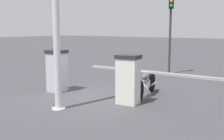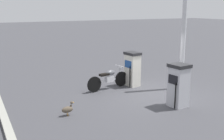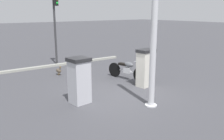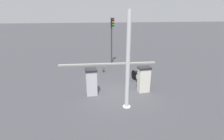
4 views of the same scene
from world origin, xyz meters
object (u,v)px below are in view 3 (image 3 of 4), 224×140
at_px(roadside_traffic_light, 55,17).
at_px(canopy_support_pole, 154,36).
at_px(fuel_pump_near, 145,68).
at_px(wandering_duck, 59,70).
at_px(motorcycle_near_pump, 127,70).
at_px(fuel_pump_far, 79,80).

bearing_deg(roadside_traffic_light, canopy_support_pole, 178.18).
height_order(fuel_pump_near, canopy_support_pole, canopy_support_pole).
bearing_deg(roadside_traffic_light, wandering_duck, 156.44).
bearing_deg(roadside_traffic_light, motorcycle_near_pump, -166.53).
height_order(roadside_traffic_light, canopy_support_pole, canopy_support_pole).
bearing_deg(motorcycle_near_pump, roadside_traffic_light, 13.47).
height_order(fuel_pump_near, motorcycle_near_pump, fuel_pump_near).
distance_m(fuel_pump_far, roadside_traffic_light, 6.69).
bearing_deg(fuel_pump_near, fuel_pump_far, 90.00).
relative_size(motorcycle_near_pump, roadside_traffic_light, 0.53).
xyz_separation_m(fuel_pump_near, wandering_duck, (3.85, 2.11, -0.56)).
relative_size(fuel_pump_near, motorcycle_near_pump, 0.73).
xyz_separation_m(fuel_pump_near, fuel_pump_far, (0.00, 3.12, 0.01)).
xyz_separation_m(fuel_pump_far, roadside_traffic_light, (6.09, -1.99, 1.96)).
xyz_separation_m(wandering_duck, roadside_traffic_light, (2.23, -0.97, 2.53)).
bearing_deg(canopy_support_pole, wandering_duck, 7.48).
distance_m(wandering_duck, canopy_support_pole, 5.96).
relative_size(motorcycle_near_pump, wandering_duck, 4.48).
relative_size(fuel_pump_far, wandering_duck, 3.28).
bearing_deg(fuel_pump_far, wandering_duck, -14.73).
height_order(motorcycle_near_pump, canopy_support_pole, canopy_support_pole).
distance_m(roadside_traffic_light, canopy_support_pole, 7.79).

